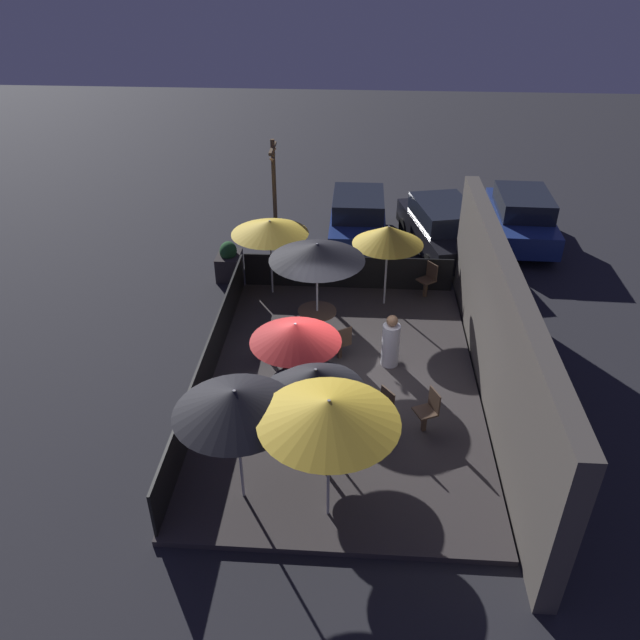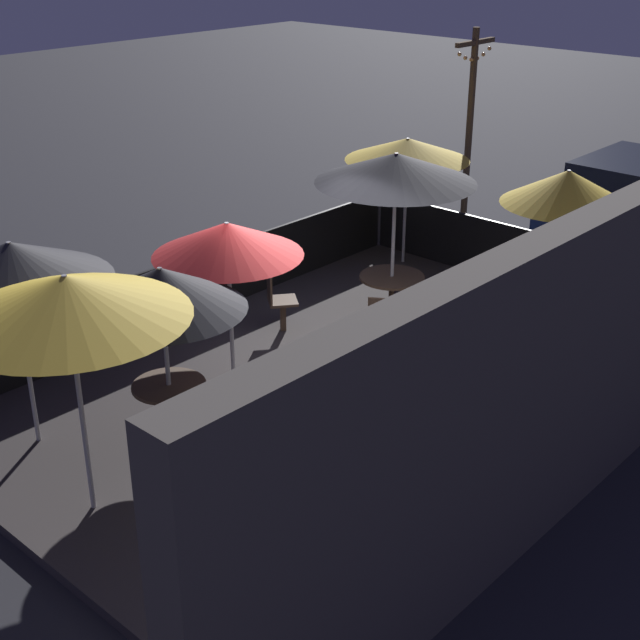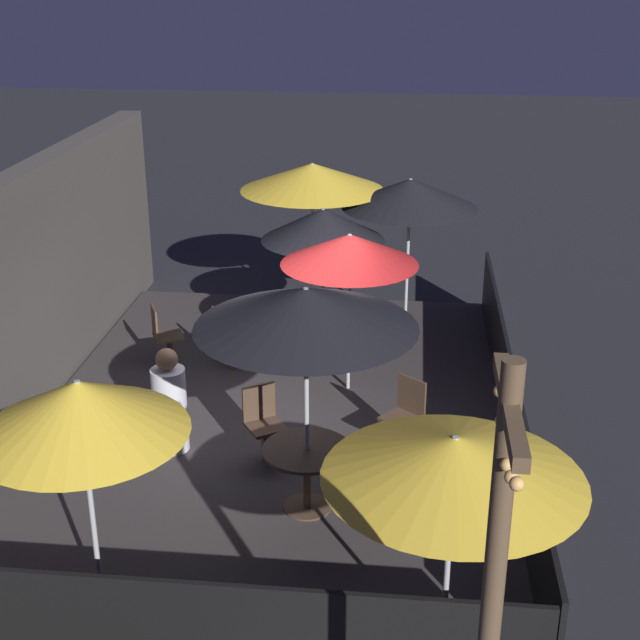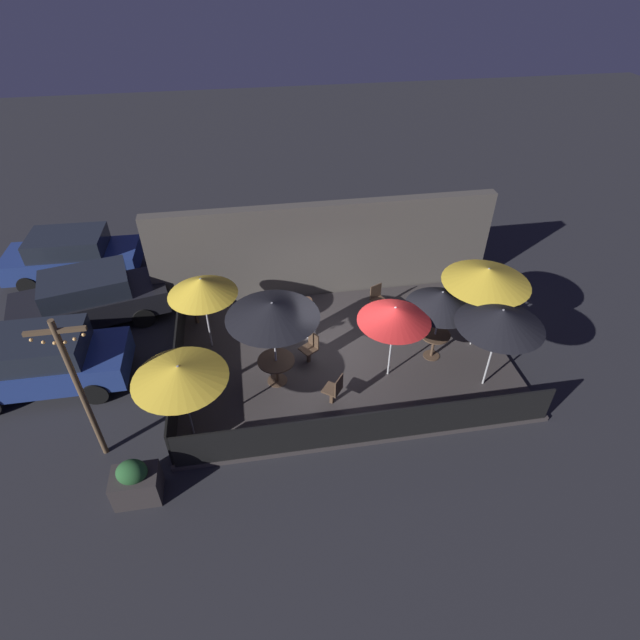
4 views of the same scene
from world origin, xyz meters
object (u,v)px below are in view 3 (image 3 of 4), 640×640
Objects in this scene: patio_umbrella_5 at (410,194)px; patio_umbrella_4 at (350,250)px; dining_table_1 at (307,461)px; patron_0 at (170,405)px; dining_table_0 at (323,308)px; patio_chair_2 at (263,421)px; patio_chair_0 at (405,413)px; light_post at (489,636)px; patio_umbrella_0 at (323,224)px; patio_chair_4 at (227,337)px; patio_umbrella_3 at (312,177)px; patio_umbrella_1 at (306,308)px; patio_umbrella_6 at (454,458)px; patio_chair_3 at (164,334)px; patio_umbrella_2 at (80,407)px.

patio_umbrella_4 is at bearing 162.34° from patio_umbrella_5.
dining_table_1 is 0.72× the size of patron_0.
patio_umbrella_4 is at bearing -160.42° from dining_table_0.
patio_chair_2 is 1.13m from patron_0.
patio_chair_0 reaches higher than dining_table_0.
patio_umbrella_4 is 0.58× the size of light_post.
patio_umbrella_5 is 2.60× the size of patio_chair_0.
dining_table_1 is at bearing -176.40° from patio_umbrella_0.
patio_chair_4 is (0.40, 1.73, -1.46)m from patio_umbrella_4.
patio_umbrella_3 is 9.75m from light_post.
patio_umbrella_0 is 0.90× the size of patio_umbrella_5.
patio_umbrella_1 is at bearing 175.70° from patio_umbrella_4.
patio_umbrella_3 is 4.89m from patron_0.
patio_umbrella_6 reaches higher than patio_chair_2.
dining_table_0 is at bearing 19.58° from patio_umbrella_4.
dining_table_1 is 4.05m from patio_chair_3.
patio_chair_0 is at bearing 69.00° from patio_chair_2.
patio_umbrella_3 reaches higher than patio_umbrella_0.
patron_0 reaches higher than patio_chair_0.
patio_umbrella_2 is 7.26m from patio_umbrella_3.
patio_umbrella_5 is (6.86, -2.63, 0.15)m from patio_umbrella_2.
patio_chair_3 is (5.33, 3.79, -1.43)m from patio_umbrella_6.
dining_table_1 is at bearing 26.57° from patio_umbrella_1.
patio_umbrella_5 is 2.53× the size of patio_chair_3.
patio_umbrella_3 reaches higher than dining_table_1.
patio_umbrella_5 is 0.63× the size of light_post.
patio_umbrella_0 is at bearing 140.83° from patio_chair_2.
patio_umbrella_1 is 2.90m from patio_umbrella_4.
patio_chair_0 is at bearing -54.34° from patio_chair_3.
patio_chair_3 is at bearing 74.96° from patron_0.
dining_table_1 is at bearing 20.30° from light_post.
dining_table_0 is (-0.95, 1.22, -1.53)m from patio_umbrella_5.
patio_chair_4 is (-0.96, 1.25, -0.11)m from dining_table_0.
dining_table_1 is at bearing -78.00° from patio_chair_3.
patio_chair_4 is at bearing 22.36° from light_post.
patio_umbrella_1 is 2.66m from patron_0.
patio_umbrella_4 is at bearing 13.15° from patio_umbrella_6.
dining_table_0 is 3.20m from patio_chair_0.
patio_chair_3 is at bearing 114.59° from dining_table_0.
patio_umbrella_6 is 2.33× the size of patio_chair_0.
patio_chair_2 is at bearing -106.35° from patio_chair_4.
patio_umbrella_6 is 2.27× the size of dining_table_1.
patio_umbrella_1 is at bearing -176.40° from patio_umbrella_0.
patio_chair_4 reaches higher than dining_table_1.
dining_table_0 is at bearing 3.60° from patio_umbrella_1.
patron_0 is at bearing 155.07° from patio_umbrella_0.
patio_umbrella_5 is 2.55× the size of patio_chair_4.
patron_0 is at bearing -97.52° from patio_chair_3.
patio_umbrella_4 reaches higher than patio_chair_4.
patio_umbrella_1 reaches higher than patio_umbrella_4.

